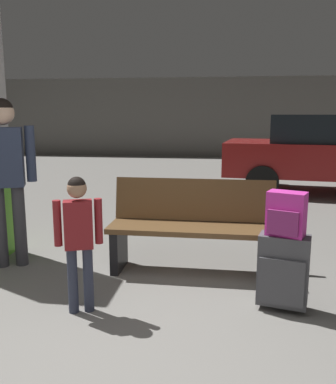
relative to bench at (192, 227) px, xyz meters
The scene contains 8 objects.
ground_plane 2.41m from the bench, 100.01° to the left, with size 18.00×18.00×0.10m, color gray.
garage_back_wall 11.23m from the bench, 92.10° to the left, with size 18.00×0.12×2.80m, color slate.
bench is the anchor object (origin of this frame).
suitcase 1.08m from the bench, 44.15° to the right, with size 0.42×0.30×0.60m.
backpack_bright 1.12m from the bench, 44.20° to the right, with size 0.32×0.27×0.34m.
child 1.29m from the bench, 128.15° to the right, with size 0.34×0.20×1.07m.
adult 1.92m from the bench, behind, with size 0.54×0.31×1.67m.
parked_car_near 5.02m from the bench, 62.13° to the left, with size 4.28×2.20×1.51m.
Camera 1 is at (0.71, -2.23, 1.52)m, focal length 38.84 mm.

